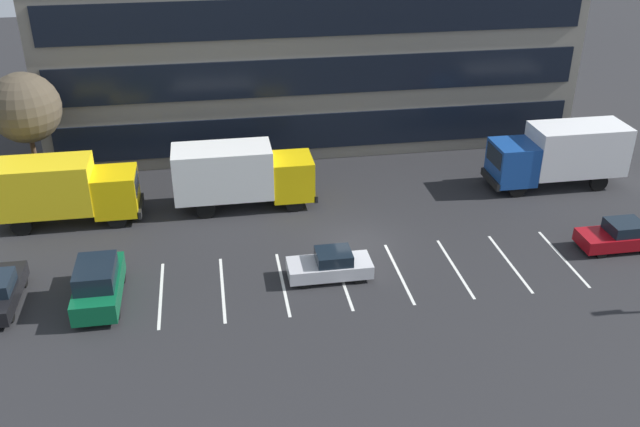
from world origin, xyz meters
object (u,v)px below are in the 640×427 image
object	(u,v)px
box_truck_yellow	(241,173)
sedan_silver	(330,265)
bare_tree	(25,108)
box_truck_yellow_all	(61,189)
suv_forest	(98,284)
box_truck_blue	(560,153)
sedan_maroon	(620,236)

from	to	relation	value
box_truck_yellow	sedan_silver	xyz separation A→B (m)	(3.60, -8.14, -1.38)
sedan_silver	bare_tree	bearing A→B (deg)	142.83
box_truck_yellow_all	suv_forest	xyz separation A→B (m)	(2.68, -8.10, -1.04)
box_truck_yellow_all	suv_forest	size ratio (longest dim) A/B	1.72
box_truck_blue	bare_tree	size ratio (longest dim) A/B	1.10
sedan_maroon	bare_tree	world-z (taller)	bare_tree
sedan_silver	box_truck_yellow_all	bearing A→B (deg)	149.48
box_truck_yellow	suv_forest	bearing A→B (deg)	-129.17
bare_tree	box_truck_yellow	bearing A→B (deg)	-16.02
suv_forest	box_truck_blue	bearing A→B (deg)	17.73
box_truck_blue	sedan_maroon	bearing A→B (deg)	-91.90
sedan_silver	suv_forest	size ratio (longest dim) A/B	0.88
box_truck_yellow	box_truck_blue	size ratio (longest dim) A/B	0.97
box_truck_yellow	suv_forest	size ratio (longest dim) A/B	1.74
sedan_maroon	suv_forest	distance (m)	25.45
box_truck_yellow_all	suv_forest	bearing A→B (deg)	-71.72
box_truck_yellow_all	sedan_silver	size ratio (longest dim) A/B	1.96
box_truck_blue	sedan_silver	xyz separation A→B (m)	(-15.19, -7.89, -1.44)
sedan_silver	bare_tree	world-z (taller)	bare_tree
box_truck_yellow_all	bare_tree	size ratio (longest dim) A/B	1.06
suv_forest	bare_tree	size ratio (longest dim) A/B	0.61
sedan_silver	suv_forest	world-z (taller)	suv_forest
box_truck_blue	suv_forest	bearing A→B (deg)	-162.27
sedan_silver	suv_forest	bearing A→B (deg)	-178.21
box_truck_yellow_all	suv_forest	distance (m)	8.59
box_truck_blue	suv_forest	world-z (taller)	box_truck_blue
box_truck_yellow	box_truck_yellow_all	xyz separation A→B (m)	(-9.57, -0.37, -0.02)
box_truck_blue	box_truck_yellow_all	world-z (taller)	box_truck_blue
sedan_maroon	suv_forest	world-z (taller)	suv_forest
box_truck_yellow	suv_forest	distance (m)	10.98
box_truck_yellow	box_truck_yellow_all	size ratio (longest dim) A/B	1.01
bare_tree	sedan_maroon	bearing A→B (deg)	-20.30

